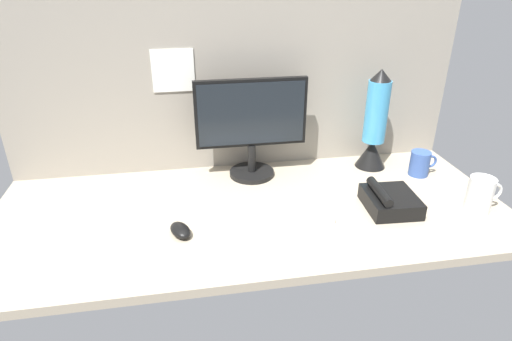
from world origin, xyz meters
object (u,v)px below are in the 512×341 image
Objects in this scene: monitor at (251,123)px; mug_ceramic_blue at (420,163)px; mug_ceramic_white at (480,194)px; keyboard at (276,218)px; lava_lamp at (375,128)px; mouse at (180,230)px; desk_phone at (389,201)px.

monitor reaches higher than mug_ceramic_blue.
mug_ceramic_blue is 29.95cm from mug_ceramic_white.
keyboard is 62.01cm from lava_lamp.
mouse is 72.54cm from desk_phone.
mug_ceramic_blue reaches higher than desk_phone.
desk_phone is at bearing -3.60° from keyboard.
keyboard is 3.85× the size of mouse.
lava_lamp is at bearing 145.41° from mug_ceramic_blue.
monitor is at bearing 169.92° from mug_ceramic_blue.
lava_lamp is (-16.18, 11.15, 12.25)cm from mug_ceramic_blue.
lava_lamp reaches higher than keyboard.
monitor is 3.42× the size of mug_ceramic_white.
mug_ceramic_white is 0.31× the size of lava_lamp.
mug_ceramic_white is 47.47cm from lava_lamp.
keyboard is 3.27× the size of mug_ceramic_blue.
mouse is 90.03cm from lava_lamp.
keyboard is 31.90cm from mouse.
lava_lamp is at bearing 118.84° from mug_ceramic_white.
desk_phone is (72.43, 3.83, 1.49)cm from mouse.
keyboard is at bearing -143.90° from lava_lamp.
monitor reaches higher than mug_ceramic_white.
lava_lamp reaches higher than mug_ceramic_blue.
monitor is 85.41cm from mug_ceramic_white.
mouse is 102.52cm from mug_ceramic_white.
mug_ceramic_white reaches higher than mouse.
mug_ceramic_white is 30.78cm from desk_phone.
desk_phone is at bearing -19.70° from mouse.
mouse is at bearing -164.43° from mug_ceramic_blue.
desk_phone is at bearing 168.12° from mug_ceramic_white.
mug_ceramic_blue reaches higher than mouse.
mug_ceramic_blue is (96.29, 26.83, 3.35)cm from mouse.
monitor reaches higher than mouse.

